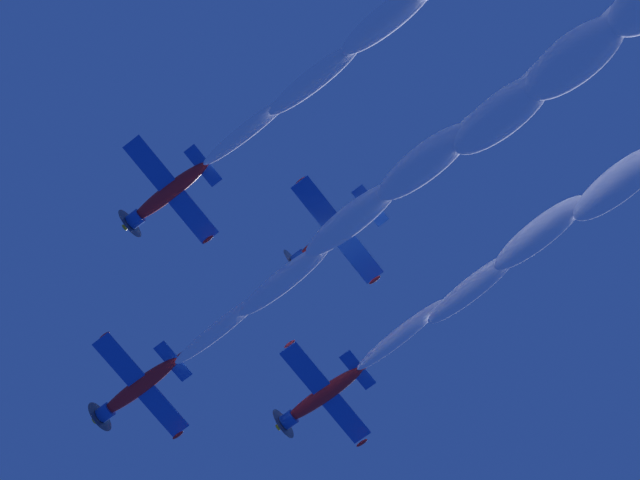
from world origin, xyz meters
name	(u,v)px	position (x,y,z in m)	size (l,w,h in m)	color
airplane_lead	(137,389)	(0.28, -5.52, 79.90)	(8.02, 8.57, 2.76)	red
airplane_left_wingman	(167,194)	(13.89, -8.94, 81.75)	(8.02, 8.57, 2.78)	red
airplane_right_wingman	(321,397)	(4.62, 7.00, 80.99)	(8.04, 8.56, 2.94)	red
airplane_slot_tail	(333,234)	(15.91, 3.17, 81.05)	(8.02, 8.55, 2.81)	red
smoke_trail_lead	(635,10)	(37.71, 15.45, 75.95)	(51.83, 30.40, 8.11)	white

